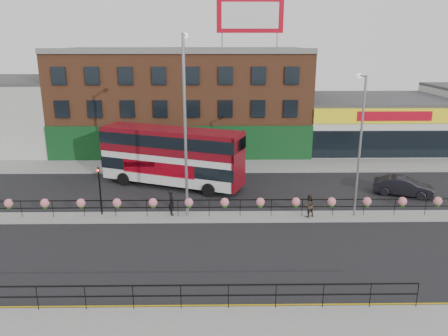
{
  "coord_description": "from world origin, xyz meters",
  "views": [
    {
      "loc": [
        -0.41,
        -26.17,
        11.03
      ],
      "look_at": [
        0.0,
        3.0,
        2.5
      ],
      "focal_mm": 35.0,
      "sensor_mm": 36.0,
      "label": 1
    }
  ],
  "objects_px": {
    "pedestrian_b": "(309,205)",
    "lamp_column_west": "(185,111)",
    "car": "(404,186)",
    "pedestrian_a": "(171,202)",
    "lamp_column_east": "(360,134)",
    "double_decker_bus": "(172,151)"
  },
  "relations": [
    {
      "from": "double_decker_bus",
      "to": "lamp_column_west",
      "type": "height_order",
      "value": "lamp_column_west"
    },
    {
      "from": "double_decker_bus",
      "to": "pedestrian_a",
      "type": "bearing_deg",
      "value": -84.99
    },
    {
      "from": "pedestrian_a",
      "to": "lamp_column_west",
      "type": "distance_m",
      "value": 5.97
    },
    {
      "from": "pedestrian_b",
      "to": "lamp_column_west",
      "type": "distance_m",
      "value": 9.82
    },
    {
      "from": "double_decker_bus",
      "to": "car",
      "type": "xyz_separation_m",
      "value": [
        17.28,
        -2.47,
        -2.11
      ]
    },
    {
      "from": "lamp_column_west",
      "to": "lamp_column_east",
      "type": "bearing_deg",
      "value": -1.13
    },
    {
      "from": "pedestrian_b",
      "to": "lamp_column_west",
      "type": "height_order",
      "value": "lamp_column_west"
    },
    {
      "from": "pedestrian_b",
      "to": "lamp_column_west",
      "type": "xyz_separation_m",
      "value": [
        -7.78,
        0.58,
        5.97
      ]
    },
    {
      "from": "lamp_column_west",
      "to": "lamp_column_east",
      "type": "height_order",
      "value": "lamp_column_west"
    },
    {
      "from": "car",
      "to": "pedestrian_b",
      "type": "xyz_separation_m",
      "value": [
        -7.92,
        -4.35,
        0.22
      ]
    },
    {
      "from": "pedestrian_a",
      "to": "lamp_column_east",
      "type": "xyz_separation_m",
      "value": [
        11.81,
        -0.08,
        4.46
      ]
    },
    {
      "from": "pedestrian_a",
      "to": "lamp_column_east",
      "type": "relative_size",
      "value": 0.19
    },
    {
      "from": "pedestrian_a",
      "to": "lamp_column_west",
      "type": "xyz_separation_m",
      "value": [
        1.02,
        0.13,
        5.88
      ]
    },
    {
      "from": "pedestrian_b",
      "to": "lamp_column_east",
      "type": "relative_size",
      "value": 0.17
    },
    {
      "from": "pedestrian_a",
      "to": "lamp_column_west",
      "type": "bearing_deg",
      "value": -103.27
    },
    {
      "from": "lamp_column_west",
      "to": "car",
      "type": "bearing_deg",
      "value": 13.49
    },
    {
      "from": "lamp_column_west",
      "to": "lamp_column_east",
      "type": "distance_m",
      "value": 10.88
    },
    {
      "from": "car",
      "to": "lamp_column_east",
      "type": "bearing_deg",
      "value": 151.29
    },
    {
      "from": "pedestrian_a",
      "to": "lamp_column_west",
      "type": "height_order",
      "value": "lamp_column_west"
    },
    {
      "from": "car",
      "to": "lamp_column_west",
      "type": "relative_size",
      "value": 0.39
    },
    {
      "from": "car",
      "to": "lamp_column_east",
      "type": "relative_size",
      "value": 0.5
    },
    {
      "from": "double_decker_bus",
      "to": "lamp_column_west",
      "type": "bearing_deg",
      "value": -75.8
    }
  ]
}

